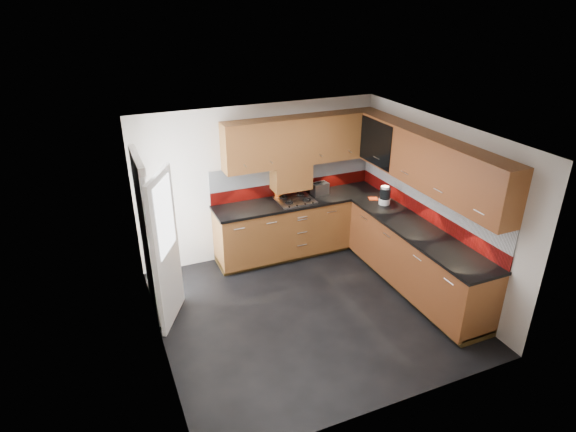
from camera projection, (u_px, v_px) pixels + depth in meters
name	position (u px, v px, depth m)	size (l,w,h in m)	color
room	(311.00, 208.00, 5.79)	(4.00, 3.80, 2.64)	black
base_cabinets	(353.00, 243.00, 7.22)	(2.70, 3.20, 0.95)	#5B2B14
countertop	(354.00, 215.00, 7.00)	(2.72, 3.22, 0.04)	black
backsplash	(361.00, 189.00, 7.14)	(2.70, 3.20, 0.54)	#690C09
upper_cabinets	(366.00, 151.00, 6.73)	(2.50, 3.20, 0.72)	#5B2B14
extractor_hood	(291.00, 177.00, 7.41)	(0.60, 0.33, 0.40)	#5B2B14
glass_cabinet	(384.00, 140.00, 7.13)	(0.32, 0.80, 0.66)	black
back_door	(155.00, 243.00, 5.98)	(0.42, 1.19, 2.04)	white
gas_hob	(295.00, 200.00, 7.41)	(0.56, 0.50, 0.04)	silver
utensil_pot	(279.00, 191.00, 7.51)	(0.12, 0.12, 0.45)	orange
toaster	(320.00, 189.00, 7.62)	(0.29, 0.20, 0.19)	silver
food_processor	(385.00, 196.00, 7.25)	(0.17, 0.17, 0.29)	white
paper_towel	(385.00, 195.00, 7.28)	(0.13, 0.13, 0.27)	white
orange_cloth	(373.00, 199.00, 7.47)	(0.14, 0.12, 0.01)	red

